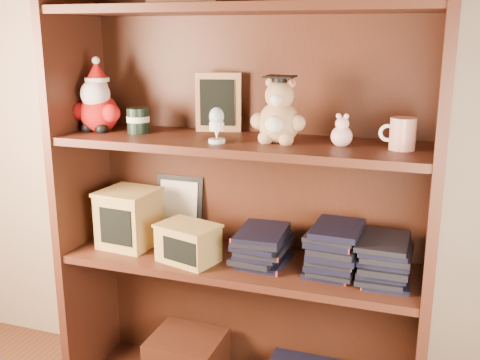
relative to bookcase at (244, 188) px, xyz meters
The scene contains 16 objects.
bookcase is the anchor object (origin of this frame).
shelf_lower 0.25m from the bookcase, 87.06° to the right, with size 1.14×0.33×0.02m.
shelf_upper 0.17m from the bookcase, 87.06° to the right, with size 1.14×0.33×0.02m.
santa_plush 0.57m from the bookcase, behind, with size 0.18×0.13×0.25m.
teachers_tin 0.41m from the bookcase, behind, with size 0.07×0.07×0.08m.
chalkboard_plaque 0.30m from the bookcase, 150.26° to the left, with size 0.15×0.10×0.19m.
egg_cup 0.26m from the bookcase, 109.73° to the right, with size 0.05×0.05×0.11m.
grad_teddy_bear 0.28m from the bookcase, 24.09° to the right, with size 0.17×0.14×0.20m.
pink_figurine 0.38m from the bookcase, ahead, with size 0.06×0.06×0.10m.
teacher_mug 0.53m from the bookcase, ahead, with size 0.10×0.07×0.09m.
certificate_frame 0.31m from the bookcase, 162.44° to the left, with size 0.18×0.05×0.23m.
treats_box 0.43m from the bookcase, behind, with size 0.20×0.20×0.20m.
pencils_box 0.25m from the bookcase, 142.56° to the right, with size 0.22×0.18×0.12m.
book_stack_left 0.20m from the bookcase, 32.99° to the right, with size 0.14×0.20×0.11m.
book_stack_mid 0.35m from the bookcase, ahead, with size 0.14×0.20×0.14m.
book_stack_right 0.49m from the bookcase, ahead, with size 0.14×0.20×0.13m.
Camera 1 is at (0.59, -0.31, 1.27)m, focal length 42.00 mm.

